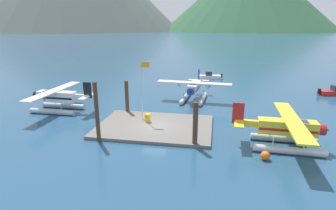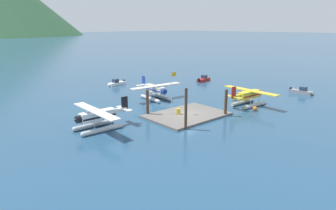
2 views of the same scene
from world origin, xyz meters
name	(u,v)px [view 1 (image 1 of 2)]	position (x,y,z in m)	size (l,w,h in m)	color
ground_plane	(155,128)	(0.00, 0.00, 0.00)	(1200.00, 1200.00, 0.00)	navy
dock_platform	(155,126)	(0.00, 0.00, 0.15)	(11.82, 8.35, 0.30)	#66605B
piling_near_left	(97,112)	(-4.38, -4.16, 2.79)	(0.38, 0.38, 5.58)	#4C3323
piling_near_right	(195,125)	(4.49, -3.80, 2.04)	(0.45, 0.45, 4.09)	#4C3323
piling_far_left	(127,97)	(-4.35, 4.12, 2.01)	(0.45, 0.45, 4.03)	#4C3323
flagpole	(143,84)	(-1.64, 1.57, 4.32)	(0.95, 0.10, 6.52)	silver
fuel_drum	(148,118)	(-0.99, 0.84, 0.74)	(0.62, 0.62, 0.88)	gold
mooring_buoy	(265,156)	(10.24, -5.28, 0.37)	(0.73, 0.73, 0.73)	orange
seaplane_white_port_fwd	(57,99)	(-13.15, 3.39, 1.58)	(7.98, 10.42, 3.84)	#B7BABF
seaplane_cream_bow_right	(194,90)	(3.11, 11.37, 1.58)	(10.48, 7.97, 3.84)	#B7BABF
seaplane_yellow_stbd_aft	(287,131)	(12.32, -2.65, 1.58)	(7.98, 10.45, 3.84)	#B7BABF
boat_red_open_east	(335,92)	(24.16, 18.31, 0.49)	(4.83, 2.35, 1.50)	#B2231E
boat_white_open_north	(209,76)	(4.80, 27.97, 0.49)	(4.85, 2.21, 1.50)	silver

